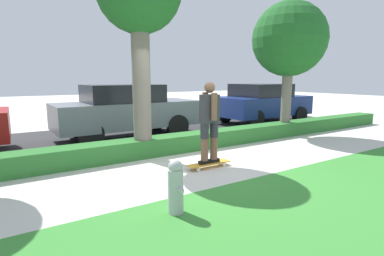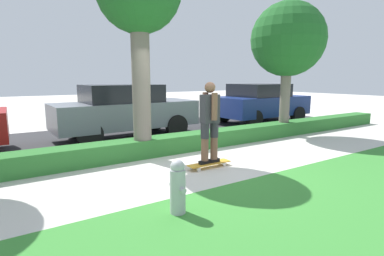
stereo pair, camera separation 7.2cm
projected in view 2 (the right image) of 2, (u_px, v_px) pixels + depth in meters
name	position (u px, v px, depth m)	size (l,w,h in m)	color
ground_plane	(206.00, 168.00, 6.21)	(60.00, 60.00, 0.00)	beige
grass_lawn_strip	(347.00, 228.00, 3.73)	(18.34, 4.00, 0.01)	#388433
street_asphalt	(131.00, 136.00, 9.69)	(18.34, 5.00, 0.01)	#2D2D30
hedge_row	(169.00, 144.00, 7.50)	(18.34, 0.60, 0.43)	#2D702D
skateboard	(209.00, 164.00, 6.25)	(0.97, 0.24, 0.10)	gold
skater_person	(210.00, 121.00, 6.10)	(0.50, 0.43, 1.68)	black
tree_far	(288.00, 40.00, 9.33)	(2.30, 2.30, 4.20)	#70665B
parked_car_middle	(125.00, 110.00, 9.28)	(4.39, 1.85, 1.65)	slate
parked_car_rear	(260.00, 102.00, 12.43)	(4.07, 2.11, 1.61)	navy
fire_hydrant	(178.00, 187.00, 4.09)	(0.22, 0.35, 0.77)	#ADADB2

